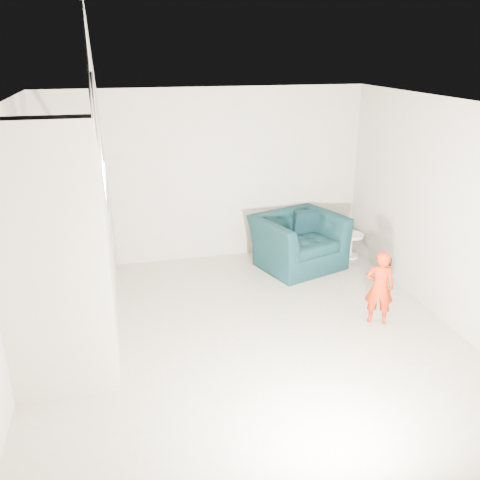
% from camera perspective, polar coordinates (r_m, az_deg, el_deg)
% --- Properties ---
extents(floor, '(5.50, 5.50, 0.00)m').
position_cam_1_polar(floor, '(6.03, 1.29, -11.69)').
color(floor, gray).
rests_on(floor, ground).
extents(ceiling, '(5.50, 5.50, 0.00)m').
position_cam_1_polar(ceiling, '(5.11, 1.54, 14.72)').
color(ceiling, silver).
rests_on(ceiling, back_wall).
extents(back_wall, '(5.00, 0.00, 5.00)m').
position_cam_1_polar(back_wall, '(8.00, -3.65, 7.12)').
color(back_wall, '#A69887').
rests_on(back_wall, floor).
extents(front_wall, '(5.00, 0.00, 5.00)m').
position_cam_1_polar(front_wall, '(3.16, 14.78, -16.83)').
color(front_wall, '#A69887').
rests_on(front_wall, floor).
extents(left_wall, '(0.00, 5.50, 5.50)m').
position_cam_1_polar(left_wall, '(5.40, -25.21, -1.79)').
color(left_wall, '#A69887').
rests_on(left_wall, floor).
extents(right_wall, '(0.00, 5.50, 5.50)m').
position_cam_1_polar(right_wall, '(6.50, 23.25, 2.17)').
color(right_wall, '#A69887').
rests_on(right_wall, floor).
extents(armchair, '(1.54, 1.44, 0.82)m').
position_cam_1_polar(armchair, '(7.96, 6.58, -0.16)').
color(armchair, black).
rests_on(armchair, floor).
extents(toddler, '(0.41, 0.35, 0.96)m').
position_cam_1_polar(toddler, '(6.49, 15.40, -5.18)').
color(toddler, '#B01B05').
rests_on(toddler, floor).
extents(side_table, '(0.40, 0.40, 0.40)m').
position_cam_1_polar(side_table, '(8.49, 12.32, -0.16)').
color(side_table, white).
rests_on(side_table, floor).
extents(staircase, '(1.02, 3.03, 3.62)m').
position_cam_1_polar(staircase, '(5.97, -18.99, -3.00)').
color(staircase, '#ADA089').
rests_on(staircase, floor).
extents(cushion, '(0.40, 0.19, 0.39)m').
position_cam_1_polar(cushion, '(8.13, 7.45, 2.04)').
color(cushion, black).
rests_on(cushion, armchair).
extents(throw, '(0.05, 0.46, 0.51)m').
position_cam_1_polar(throw, '(7.83, 3.07, 0.39)').
color(throw, black).
rests_on(throw, armchair).
extents(phone, '(0.03, 0.05, 0.10)m').
position_cam_1_polar(phone, '(6.35, 16.46, -2.36)').
color(phone, black).
rests_on(phone, toddler).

